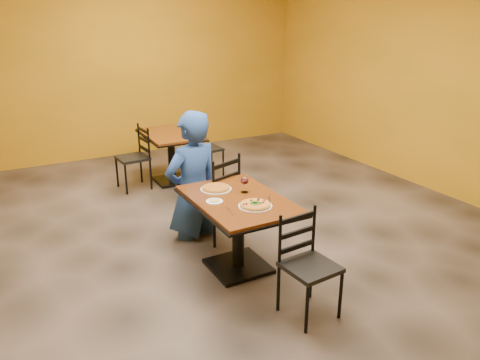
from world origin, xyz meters
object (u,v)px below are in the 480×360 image
table_main (238,217)px  diner (192,175)px  plate_main (255,206)px  pizza_main (255,204)px  chair_second_left (133,158)px  chair_second_right (207,149)px  wine_glass (245,184)px  table_second (171,146)px  pizza_far (216,188)px  chair_main_near (310,268)px  chair_main_far (214,196)px  side_plate (214,201)px  plate_far (216,189)px

table_main → diner: diner is taller
plate_main → pizza_main: bearing=0.0°
chair_second_left → chair_second_right: chair_second_left is taller
pizza_main → wine_glass: (0.09, 0.36, 0.07)m
table_second → pizza_far: bearing=-100.1°
table_main → pizza_far: bearing=104.9°
pizza_main → wine_glass: 0.38m
chair_main_near → chair_main_far: (-0.05, 1.72, 0.04)m
chair_main_far → side_plate: (-0.34, -0.74, 0.27)m
table_main → chair_second_right: size_ratio=1.44×
chair_main_near → wine_glass: bearing=86.7°
side_plate → plate_main: bearing=-44.9°
diner → side_plate: (-0.16, -0.89, 0.03)m
table_second → chair_main_near: bearing=-92.9°
wine_glass → chair_main_far: bearing=92.1°
chair_second_left → pizza_far: (0.16, -2.41, 0.32)m
side_plate → wine_glass: (0.37, 0.08, 0.08)m
chair_main_far → wine_glass: (0.02, -0.66, 0.35)m
pizza_far → side_plate: 0.32m
table_main → table_second: (0.35, 2.72, -0.01)m
chair_second_left → plate_far: 2.43m
chair_main_far → pizza_main: 1.06m
pizza_main → wine_glass: size_ratio=1.58×
plate_far → pizza_far: (-0.00, 0.00, 0.02)m
side_plate → wine_glass: bearing=12.7°
chair_main_far → chair_second_right: size_ratio=1.14×
diner → pizza_main: diner is taller
plate_far → pizza_far: bearing=135.0°
chair_second_right → pizza_main: chair_second_right is taller
chair_main_near → plate_far: (-0.24, 1.27, 0.31)m
table_second → diner: size_ratio=0.78×
chair_second_right → diner: 2.09m
diner → plate_far: 0.61m
plate_main → wine_glass: 0.38m
chair_main_far → table_main: bearing=62.6°
chair_main_far → diner: diner is taller
chair_main_near → side_plate: (-0.39, 0.98, 0.31)m
chair_second_left → chair_main_far: bearing=5.6°
chair_second_left → side_plate: chair_second_left is taller
table_second → chair_main_far: 1.97m
plate_far → wine_glass: wine_glass is taller
chair_second_right → plate_far: 2.64m
pizza_main → plate_far: bearing=102.4°
chair_main_near → diner: diner is taller
diner → pizza_far: diner is taller
chair_main_far → plate_main: 1.05m
chair_second_left → wine_glass: (0.37, -2.61, 0.39)m
chair_main_near → pizza_far: 1.33m
diner → plate_far: bearing=78.2°
pizza_far → chair_second_left: bearing=93.7°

